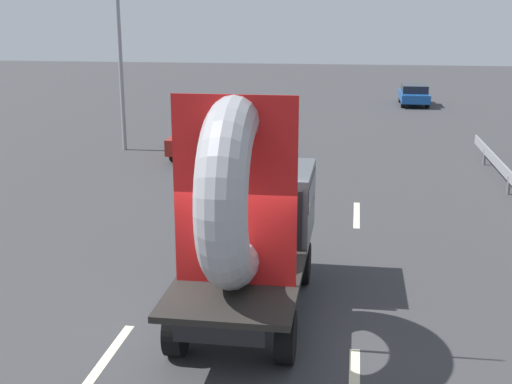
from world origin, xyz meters
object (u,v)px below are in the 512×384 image
traffic_light (119,36)px  oncoming_car (414,94)px  distant_sedan (204,135)px  flatbed_truck (249,210)px

traffic_light → oncoming_car: traffic_light is taller
oncoming_car → distant_sedan: bearing=-120.1°
traffic_light → flatbed_truck: bearing=-62.5°
traffic_light → oncoming_car: 19.44m
flatbed_truck → traffic_light: bearing=117.5°
distant_sedan → traffic_light: (-3.25, 0.41, 3.54)m
flatbed_truck → oncoming_car: bearing=79.9°
traffic_light → oncoming_car: (12.07, 14.79, -3.66)m
distant_sedan → oncoming_car: size_ratio=1.19×
oncoming_car → traffic_light: bearing=-129.2°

